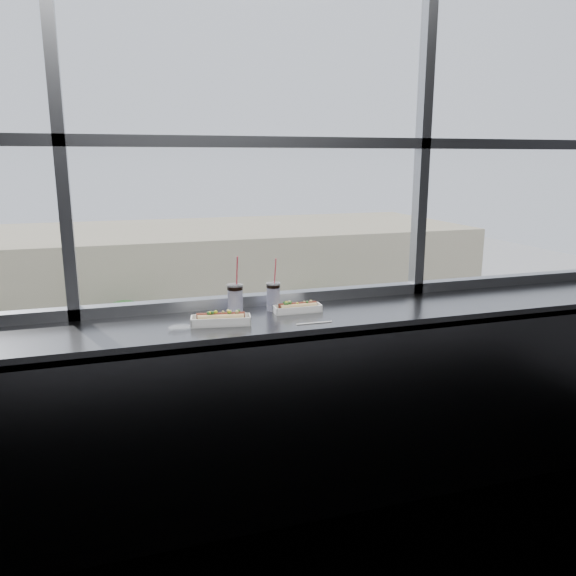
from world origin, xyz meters
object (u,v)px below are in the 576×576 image
object	(u,v)px
car_far_c	(327,379)
car_far_b	(144,401)
wrapper	(179,327)
soda_cup_left	(235,298)
car_near_d	(302,465)
hotdog_tray_right	(298,307)
soda_cup_right	(273,295)
car_near_e	(503,430)
tree_center	(126,331)
hotdog_tray_left	(221,319)
pedestrian_b	(110,369)
loose_straw	(314,323)
car_near_c	(194,481)
tree_right	(335,319)

from	to	relation	value
car_far_c	car_far_b	size ratio (longest dim) A/B	0.99
wrapper	car_far_c	size ratio (longest dim) A/B	0.02
soda_cup_left	car_near_d	size ratio (longest dim) A/B	0.05
hotdog_tray_right	wrapper	bearing A→B (deg)	-167.57
soda_cup_right	car_near_e	size ratio (longest dim) A/B	0.05
soda_cup_right	tree_center	xyz separation A→B (m)	(-0.33, 28.15, -8.55)
hotdog_tray_left	car_far_c	bearing A→B (deg)	76.74
hotdog_tray_right	wrapper	size ratio (longest dim) A/B	2.50
hotdog_tray_right	car_near_d	world-z (taller)	hotdog_tray_right
car_near_d	hotdog_tray_right	bearing A→B (deg)	156.13
car_far_b	car_near_e	distance (m)	17.12
hotdog_tray_right	soda_cup_left	distance (m)	0.35
car_near_d	car_far_c	size ratio (longest dim) A/B	0.97
hotdog_tray_left	pedestrian_b	bearing A→B (deg)	101.89
car_near_d	car_far_b	world-z (taller)	car_far_b
soda_cup_left	wrapper	xyz separation A→B (m)	(-0.32, -0.17, -0.08)
car_near_d	tree_center	xyz separation A→B (m)	(-6.15, 12.00, 2.59)
car_far_b	pedestrian_b	world-z (taller)	pedestrian_b
soda_cup_left	car_near_e	size ratio (longest dim) A/B	0.05
wrapper	tree_center	size ratio (longest dim) A/B	0.02
hotdog_tray_right	wrapper	xyz separation A→B (m)	(-0.65, -0.13, -0.01)
wrapper	car_far_b	size ratio (longest dim) A/B	0.02
hotdog_tray_left	wrapper	distance (m)	0.21
soda_cup_right	loose_straw	size ratio (longest dim) A/B	1.54
car_near_e	car_near_c	bearing A→B (deg)	87.03
car_far_c	car_near_e	bearing A→B (deg)	-140.24
soda_cup_right	hotdog_tray_left	bearing A→B (deg)	-150.74
car_near_d	car_near_e	xyz separation A→B (m)	(9.56, 0.00, 0.04)
hotdog_tray_left	car_near_c	bearing A→B (deg)	93.35
car_near_c	pedestrian_b	xyz separation A→B (m)	(-2.88, 12.83, 0.05)
hotdog_tray_right	car_near_d	xyz separation A→B (m)	(5.71, 16.23, -11.08)
hotdog_tray_left	hotdog_tray_right	size ratio (longest dim) A/B	1.18
car_far_b	tree_right	world-z (taller)	tree_right
car_near_d	car_near_c	size ratio (longest dim) A/B	0.91
soda_cup_left	car_far_c	size ratio (longest dim) A/B	0.05
soda_cup_left	pedestrian_b	bearing A→B (deg)	92.17
loose_straw	car_far_c	world-z (taller)	loose_straw
wrapper	car_far_c	bearing A→B (deg)	66.42
wrapper	soda_cup_right	bearing A→B (deg)	21.49
car_far_c	car_near_c	world-z (taller)	car_near_c
soda_cup_right	wrapper	xyz separation A→B (m)	(-0.54, -0.21, -0.07)
car_near_d	pedestrian_b	xyz separation A→B (m)	(-7.14, 12.83, 0.14)
car_near_d	car_near_c	xyz separation A→B (m)	(-4.27, 0.00, 0.10)
soda_cup_right	pedestrian_b	distance (m)	31.03
pedestrian_b	tree_right	distance (m)	13.66
soda_cup_right	tree_right	bearing A→B (deg)	66.63
wrapper	car_far_c	world-z (taller)	wrapper
hotdog_tray_right	soda_cup_right	xyz separation A→B (m)	(-0.11, 0.08, 0.06)
car_far_b	car_far_c	bearing A→B (deg)	-97.75
car_far_b	car_near_e	world-z (taller)	car_far_b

